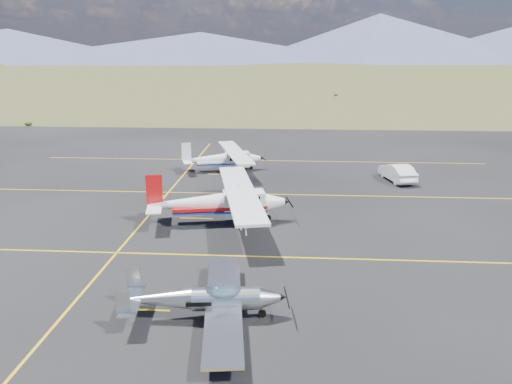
% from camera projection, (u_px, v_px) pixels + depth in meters
% --- Properties ---
extents(ground, '(1600.00, 1600.00, 0.00)m').
position_uv_depth(ground, '(231.00, 274.00, 22.61)').
color(ground, '#383D1C').
rests_on(ground, ground).
extents(apron, '(72.00, 72.00, 0.02)m').
position_uv_depth(apron, '(245.00, 222.00, 29.33)').
color(apron, black).
rests_on(apron, ground).
extents(aircraft_low_wing, '(5.94, 8.23, 1.78)m').
position_uv_depth(aircraft_low_wing, '(207.00, 299.00, 18.56)').
color(aircraft_low_wing, silver).
rests_on(aircraft_low_wing, apron).
extents(aircraft_cessna, '(7.51, 12.00, 3.03)m').
position_uv_depth(aircraft_cessna, '(220.00, 201.00, 28.79)').
color(aircraft_cessna, white).
rests_on(aircraft_cessna, apron).
extents(aircraft_plain, '(6.62, 9.83, 2.50)m').
position_uv_depth(aircraft_plain, '(223.00, 158.00, 41.39)').
color(aircraft_plain, white).
rests_on(aircraft_plain, apron).
extents(sedan, '(2.34, 4.38, 1.37)m').
position_uv_depth(sedan, '(397.00, 172.00, 38.35)').
color(sedan, silver).
rests_on(sedan, apron).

